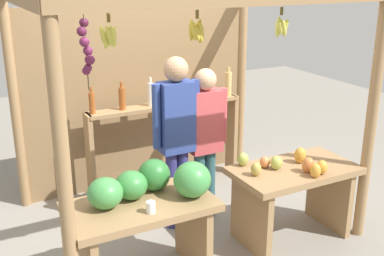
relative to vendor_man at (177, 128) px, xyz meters
name	(u,v)px	position (x,y,z in m)	size (l,w,h in m)	color
ground_plane	(183,218)	(0.11, 0.10, -1.02)	(12.00, 12.00, 0.00)	gray
market_stall	(161,79)	(0.10, 0.56, 0.34)	(2.86, 2.22, 2.31)	#99754C
fruit_counter_left	(146,206)	(-0.59, -0.67, -0.36)	(1.15, 0.67, 1.00)	#99754C
fruit_counter_right	(292,186)	(0.85, -0.69, -0.49)	(1.15, 0.64, 0.86)	#99754C
bottle_shelf_unit	(167,122)	(0.31, 0.89, -0.24)	(1.83, 0.22, 1.35)	#99754C
vendor_man	(177,128)	(0.00, 0.00, 0.00)	(0.48, 0.23, 1.69)	navy
vendor_woman	(205,132)	(0.32, 0.02, -0.10)	(0.48, 0.21, 1.55)	#2C575F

